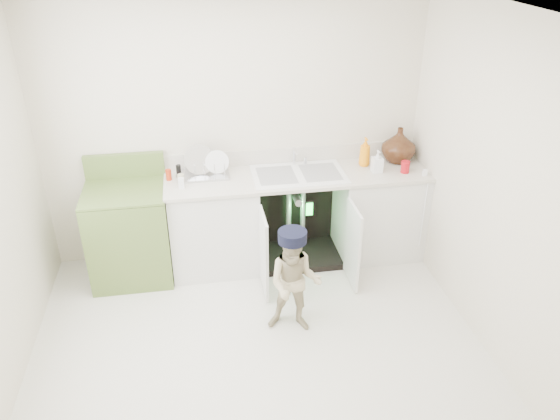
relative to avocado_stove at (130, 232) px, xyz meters
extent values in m
plane|color=#B9B2A2|center=(1.01, -1.18, -0.46)|extent=(3.50, 3.50, 0.00)
cube|color=beige|center=(1.01, 0.32, 0.79)|extent=(3.50, 2.50, 0.02)
cube|color=beige|center=(1.01, -2.68, 0.79)|extent=(3.50, 2.50, 0.02)
cube|color=beige|center=(2.76, -1.18, 0.79)|extent=(2.50, 3.00, 0.02)
plane|color=white|center=(1.01, -1.18, 2.04)|extent=(3.50, 3.50, 0.00)
cube|color=white|center=(0.76, 0.02, -0.03)|extent=(0.80, 0.60, 0.86)
cube|color=white|center=(2.36, 0.02, -0.03)|extent=(0.80, 0.60, 0.86)
cube|color=black|center=(1.56, 0.29, -0.03)|extent=(0.80, 0.06, 0.86)
cube|color=black|center=(1.56, 0.02, -0.43)|extent=(0.80, 0.60, 0.06)
cylinder|color=gray|center=(1.49, 0.12, -0.01)|extent=(0.05, 0.05, 0.70)
cylinder|color=gray|center=(1.63, 0.12, -0.01)|extent=(0.05, 0.05, 0.70)
cylinder|color=gray|center=(1.56, 0.07, 0.16)|extent=(0.07, 0.18, 0.07)
cube|color=white|center=(1.16, -0.48, -0.06)|extent=(0.03, 0.40, 0.76)
cube|color=white|center=(1.96, -0.48, -0.06)|extent=(0.02, 0.40, 0.76)
cube|color=silver|center=(1.56, 0.02, 0.43)|extent=(2.44, 0.64, 0.03)
cube|color=silver|center=(1.56, 0.31, 0.52)|extent=(2.44, 0.02, 0.15)
cube|color=white|center=(1.56, 0.02, 0.44)|extent=(0.85, 0.55, 0.02)
cube|color=gray|center=(1.36, 0.02, 0.45)|extent=(0.34, 0.40, 0.01)
cube|color=gray|center=(1.77, 0.02, 0.45)|extent=(0.34, 0.40, 0.01)
cylinder|color=silver|center=(1.56, 0.24, 0.53)|extent=(0.03, 0.03, 0.17)
cylinder|color=silver|center=(1.56, 0.18, 0.61)|extent=(0.02, 0.14, 0.02)
cylinder|color=silver|center=(1.67, 0.24, 0.48)|extent=(0.04, 0.04, 0.06)
cylinder|color=white|center=(2.69, -0.29, 0.09)|extent=(0.01, 0.01, 0.70)
cube|color=white|center=(2.69, -0.20, 0.47)|extent=(0.04, 0.02, 0.06)
cube|color=silver|center=(0.71, 0.14, 0.45)|extent=(0.44, 0.29, 0.02)
cylinder|color=silver|center=(0.67, 0.16, 0.53)|extent=(0.27, 0.10, 0.27)
cylinder|color=white|center=(0.83, 0.14, 0.52)|extent=(0.22, 0.06, 0.21)
cylinder|color=silver|center=(0.54, 0.04, 0.53)|extent=(0.01, 0.01, 0.13)
cylinder|color=silver|center=(0.63, 0.04, 0.53)|extent=(0.01, 0.01, 0.13)
cylinder|color=silver|center=(0.71, 0.04, 0.53)|extent=(0.01, 0.01, 0.13)
cylinder|color=silver|center=(0.80, 0.04, 0.53)|extent=(0.01, 0.01, 0.13)
cylinder|color=silver|center=(0.89, 0.04, 0.53)|extent=(0.01, 0.01, 0.13)
imported|color=#482A14|center=(2.56, 0.16, 0.61)|extent=(0.32, 0.32, 0.34)
imported|color=orange|center=(2.22, 0.12, 0.58)|extent=(0.11, 0.11, 0.28)
imported|color=white|center=(2.29, -0.04, 0.55)|extent=(0.09, 0.10, 0.21)
cylinder|color=#B30F18|center=(2.54, -0.10, 0.50)|extent=(0.08, 0.08, 0.11)
cylinder|color=#B02B0F|center=(0.39, 0.10, 0.49)|extent=(0.05, 0.05, 0.10)
cylinder|color=#C1B88E|center=(0.50, 0.02, 0.48)|extent=(0.06, 0.06, 0.08)
cylinder|color=black|center=(0.48, 0.14, 0.50)|extent=(0.04, 0.04, 0.12)
cube|color=silver|center=(0.50, -0.08, 0.49)|extent=(0.05, 0.05, 0.09)
cube|color=olive|center=(0.00, -0.01, -0.03)|extent=(0.71, 0.65, 0.86)
cube|color=olive|center=(0.00, -0.01, 0.42)|extent=(0.71, 0.65, 0.02)
cube|color=olive|center=(0.00, 0.28, 0.54)|extent=(0.71, 0.06, 0.22)
cylinder|color=black|center=(-0.18, -0.17, 0.41)|extent=(0.16, 0.16, 0.02)
cylinder|color=silver|center=(-0.18, -0.17, 0.43)|extent=(0.19, 0.19, 0.01)
cylinder|color=black|center=(-0.18, 0.15, 0.41)|extent=(0.16, 0.16, 0.02)
cylinder|color=silver|center=(-0.18, 0.15, 0.43)|extent=(0.19, 0.19, 0.01)
cylinder|color=black|center=(0.18, -0.17, 0.41)|extent=(0.16, 0.16, 0.02)
cylinder|color=silver|center=(0.18, -0.17, 0.43)|extent=(0.19, 0.19, 0.01)
cylinder|color=black|center=(0.18, 0.15, 0.41)|extent=(0.16, 0.16, 0.02)
cylinder|color=silver|center=(0.18, 0.15, 0.43)|extent=(0.19, 0.19, 0.01)
imported|color=tan|center=(1.33, -1.01, -0.01)|extent=(0.51, 0.44, 0.89)
cylinder|color=black|center=(1.33, -1.01, 0.41)|extent=(0.27, 0.27, 0.09)
cube|color=black|center=(1.36, -0.92, 0.37)|extent=(0.19, 0.13, 0.01)
cube|color=black|center=(1.59, -0.32, 0.26)|extent=(0.07, 0.01, 0.14)
cube|color=#26F23F|center=(1.59, -0.33, 0.26)|extent=(0.06, 0.00, 0.12)
camera|label=1|loc=(0.63, -4.44, 2.53)|focal=35.00mm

